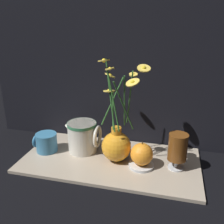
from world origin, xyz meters
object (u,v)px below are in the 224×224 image
Objects in this scene: ceramic_pitcher at (83,136)px; yellow_mug at (47,142)px; tea_glass at (178,148)px; orange_fruit at (142,154)px; vase_with_flowers at (116,143)px.

yellow_mug is at bearing -168.00° from ceramic_pitcher.
yellow_mug is 0.70× the size of tea_glass.
orange_fruit is (0.40, -0.03, 0.01)m from yellow_mug.
vase_with_flowers is 0.11m from orange_fruit.
tea_glass is at bearing -6.33° from ceramic_pitcher.
ceramic_pitcher is 1.58× the size of orange_fruit.
yellow_mug is 1.06× the size of orange_fruit.
tea_glass is 1.51× the size of orange_fruit.
yellow_mug is 0.53m from tea_glass.
tea_glass reaches higher than yellow_mug.
tea_glass is at bearing -0.46° from vase_with_flowers.
ceramic_pitcher and tea_glass have the same top height.
vase_with_flowers is 2.76× the size of ceramic_pitcher.
ceramic_pitcher is 0.26m from orange_fruit.
orange_fruit reaches higher than yellow_mug.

